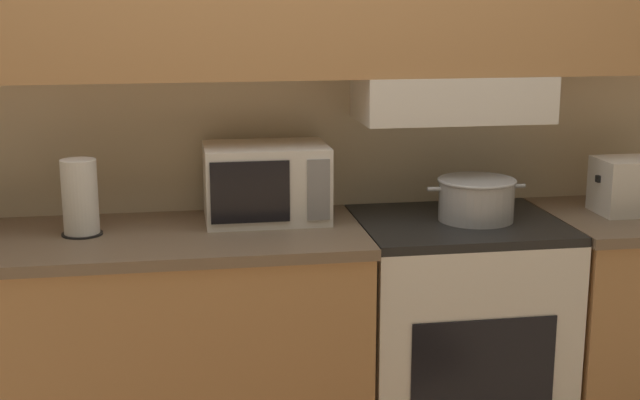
# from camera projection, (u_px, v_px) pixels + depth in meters

# --- Properties ---
(wall_back) EXTENTS (5.48, 0.38, 2.55)m
(wall_back) POSITION_uv_depth(u_px,v_px,m) (287.00, 62.00, 3.10)
(wall_back) COLOR beige
(wall_back) RESTS_ON ground_plane
(lower_counter_main) EXTENTS (1.78, 0.62, 0.93)m
(lower_counter_main) POSITION_uv_depth(u_px,v_px,m) (99.00, 370.00, 2.99)
(lower_counter_main) COLOR tan
(lower_counter_main) RESTS_ON ground_plane
(lower_counter_right_stub) EXTENTS (0.62, 0.62, 0.93)m
(lower_counter_right_stub) POSITION_uv_depth(u_px,v_px,m) (627.00, 335.00, 3.29)
(lower_counter_right_stub) COLOR tan
(lower_counter_right_stub) RESTS_ON ground_plane
(stove_range) EXTENTS (0.69, 0.60, 0.93)m
(stove_range) POSITION_uv_depth(u_px,v_px,m) (455.00, 346.00, 3.19)
(stove_range) COLOR white
(stove_range) RESTS_ON ground_plane
(cooking_pot) EXTENTS (0.35, 0.27, 0.15)m
(cooking_pot) POSITION_uv_depth(u_px,v_px,m) (476.00, 198.00, 3.07)
(cooking_pot) COLOR #B7BABF
(cooking_pot) RESTS_ON stove_range
(microwave) EXTENTS (0.42, 0.29, 0.26)m
(microwave) POSITION_uv_depth(u_px,v_px,m) (266.00, 183.00, 3.06)
(microwave) COLOR white
(microwave) RESTS_ON lower_counter_main
(toaster) EXTENTS (0.25, 0.19, 0.20)m
(toaster) POSITION_uv_depth(u_px,v_px,m) (631.00, 185.00, 3.17)
(toaster) COLOR white
(toaster) RESTS_ON lower_counter_right_stub
(paper_towel_roll) EXTENTS (0.13, 0.13, 0.25)m
(paper_towel_roll) POSITION_uv_depth(u_px,v_px,m) (80.00, 198.00, 2.87)
(paper_towel_roll) COLOR black
(paper_towel_roll) RESTS_ON lower_counter_main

